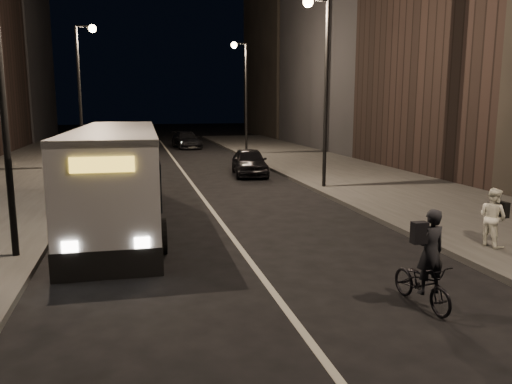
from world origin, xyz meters
TOP-DOWN VIEW (x-y plane):
  - ground at (0.00, 0.00)m, footprint 180.00×180.00m
  - sidewalk_right at (8.50, 14.00)m, footprint 7.00×70.00m
  - building_row_right at (16.00, 27.50)m, footprint 8.00×61.00m
  - streetlight_right_mid at (5.33, 12.00)m, footprint 1.20×0.44m
  - streetlight_right_far at (5.33, 28.00)m, footprint 1.20×0.44m
  - streetlight_left_near at (-5.33, 4.00)m, footprint 1.20×0.44m
  - streetlight_left_far at (-5.33, 22.00)m, footprint 1.20×0.44m
  - city_bus at (-3.21, 7.78)m, footprint 2.89×11.49m
  - cyclist_on_bicycle at (2.59, -0.88)m, footprint 0.74×1.73m
  - pedestrian_woman at (6.31, 1.93)m, footprint 0.73×0.86m
  - car_near at (3.37, 17.29)m, footprint 2.23×4.49m
  - car_mid at (-2.44, 29.92)m, footprint 1.68×4.68m
  - car_far at (1.81, 35.12)m, footprint 2.51×5.13m

SIDE VIEW (x-z plane):
  - ground at x=0.00m, z-range 0.00..0.00m
  - sidewalk_right at x=8.50m, z-range 0.00..0.16m
  - cyclist_on_bicycle at x=2.59m, z-range -0.32..1.62m
  - car_far at x=1.81m, z-range 0.00..1.44m
  - car_near at x=3.37m, z-range 0.00..1.47m
  - car_mid at x=-2.44m, z-range 0.00..1.54m
  - pedestrian_woman at x=6.31m, z-range 0.16..1.70m
  - city_bus at x=-3.21m, z-range 0.14..3.21m
  - streetlight_right_mid at x=5.33m, z-range 1.30..9.42m
  - streetlight_right_far at x=5.33m, z-range 1.30..9.42m
  - streetlight_left_near at x=-5.33m, z-range 1.30..9.42m
  - streetlight_left_far at x=-5.33m, z-range 1.30..9.42m
  - building_row_right at x=16.00m, z-range 0.00..21.00m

